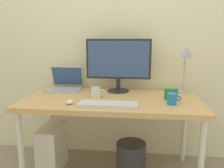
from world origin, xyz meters
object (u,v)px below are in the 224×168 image
(desk, at_px, (112,104))
(monitor, at_px, (118,62))
(glass_cup, at_px, (96,92))
(wastebasket, at_px, (131,159))
(laptop, at_px, (65,84))
(photo_frame, at_px, (171,94))
(desk_lamp, at_px, (186,59))
(keyboard, at_px, (108,104))
(computer_tower, at_px, (52,148))
(coffee_mug, at_px, (172,99))
(mouse, at_px, (70,102))

(desk, distance_m, monitor, 0.42)
(glass_cup, bearing_deg, wastebasket, 1.03)
(desk, xyz_separation_m, laptop, (-0.49, 0.27, 0.11))
(desk, relative_size, photo_frame, 13.31)
(monitor, bearing_deg, desk, -96.97)
(desk_lamp, distance_m, glass_cup, 0.85)
(wastebasket, bearing_deg, keyboard, -124.48)
(laptop, bearing_deg, photo_frame, -15.07)
(laptop, bearing_deg, computer_tower, -103.07)
(desk_lamp, distance_m, photo_frame, 0.39)
(coffee_mug, bearing_deg, photo_frame, 86.11)
(monitor, xyz_separation_m, computer_tower, (-0.58, -0.24, -0.78))
(glass_cup, height_order, photo_frame, photo_frame)
(mouse, bearing_deg, laptop, 111.49)
(desk, relative_size, coffee_mug, 13.75)
(mouse, bearing_deg, wastebasket, 25.86)
(laptop, distance_m, computer_tower, 0.61)
(desk, xyz_separation_m, monitor, (0.03, 0.25, 0.34))
(desk_lamp, bearing_deg, glass_cup, -162.22)
(keyboard, xyz_separation_m, glass_cup, (-0.14, 0.24, 0.03))
(glass_cup, relative_size, photo_frame, 1.08)
(keyboard, bearing_deg, wastebasket, 55.52)
(desk, relative_size, glass_cup, 12.38)
(monitor, xyz_separation_m, coffee_mug, (0.45, -0.39, -0.24))
(wastebasket, bearing_deg, coffee_mug, -25.36)
(laptop, relative_size, mouse, 3.56)
(wastebasket, bearing_deg, mouse, -154.14)
(desk, bearing_deg, laptop, 151.43)
(monitor, bearing_deg, keyboard, -93.54)
(coffee_mug, bearing_deg, desk, 163.70)
(mouse, bearing_deg, glass_cup, 53.75)
(laptop, relative_size, wastebasket, 1.07)
(glass_cup, bearing_deg, laptop, 143.03)
(desk, distance_m, coffee_mug, 0.51)
(desk, distance_m, laptop, 0.57)
(computer_tower, bearing_deg, glass_cup, -1.22)
(glass_cup, bearing_deg, keyboard, -60.21)
(mouse, relative_size, glass_cup, 0.76)
(photo_frame, bearing_deg, glass_cup, -179.65)
(wastebasket, bearing_deg, photo_frame, -0.31)
(desk_lamp, relative_size, photo_frame, 4.07)
(coffee_mug, distance_m, glass_cup, 0.63)
(laptop, xyz_separation_m, glass_cup, (0.35, -0.27, -0.01))
(computer_tower, bearing_deg, wastebasket, -0.27)
(monitor, distance_m, keyboard, 0.56)
(desk, height_order, monitor, monitor)
(computer_tower, bearing_deg, monitor, 22.16)
(monitor, height_order, laptop, monitor)
(desk_lamp, height_order, wastebasket, desk_lamp)
(monitor, xyz_separation_m, desk_lamp, (0.60, 0.00, 0.04))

